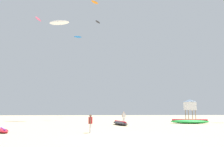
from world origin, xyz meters
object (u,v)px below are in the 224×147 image
at_px(kite_aloft_2, 59,23).
at_px(kite_aloft_4, 78,37).
at_px(kite_grounded_mid, 120,123).
at_px(kite_aloft_1, 38,19).
at_px(kite_grounded_far, 3,130).
at_px(kite_aloft_3, 95,2).
at_px(person_foreground, 90,122).
at_px(kite_aloft_5, 98,22).
at_px(person_midground, 124,116).
at_px(lifeguard_tower, 190,105).
at_px(kite_grounded_near, 190,121).

xyz_separation_m(kite_aloft_2, kite_aloft_4, (1.82, 16.68, 3.04)).
bearing_deg(kite_grounded_mid, kite_aloft_1, 134.71).
distance_m(kite_aloft_1, kite_aloft_4, 13.52).
relative_size(kite_grounded_far, kite_aloft_3, 1.65).
distance_m(kite_grounded_far, kite_aloft_2, 27.21).
distance_m(person_foreground, kite_aloft_3, 35.70).
relative_size(kite_grounded_mid, kite_aloft_5, 1.96).
xyz_separation_m(person_midground, kite_aloft_5, (-4.71, 22.67, 25.87)).
distance_m(person_foreground, kite_grounded_mid, 9.90).
xyz_separation_m(person_foreground, person_midground, (4.63, 15.27, 0.04)).
bearing_deg(kite_grounded_mid, kite_aloft_4, 107.91).
distance_m(lifeguard_tower, kite_aloft_4, 34.01).
height_order(person_foreground, lifeguard_tower, lifeguard_tower).
distance_m(kite_aloft_3, kite_aloft_4, 13.57).
bearing_deg(kite_aloft_5, kite_grounded_mid, -82.91).
distance_m(person_foreground, kite_aloft_5, 45.95).
xyz_separation_m(kite_aloft_3, kite_aloft_4, (-4.94, 11.96, -4.08)).
distance_m(kite_aloft_1, kite_aloft_5, 18.31).
bearing_deg(person_foreground, kite_aloft_2, -64.92).
xyz_separation_m(person_midground, kite_grounded_far, (-12.46, -14.36, -0.79)).
xyz_separation_m(kite_grounded_near, kite_grounded_mid, (-10.26, -2.08, -0.05)).
bearing_deg(lifeguard_tower, person_midground, -147.22).
relative_size(person_midground, kite_aloft_3, 0.89).
distance_m(person_midground, kite_grounded_mid, 6.17).
height_order(kite_grounded_mid, lifeguard_tower, lifeguard_tower).
bearing_deg(lifeguard_tower, kite_grounded_mid, -136.00).
xyz_separation_m(kite_grounded_far, lifeguard_tower, (27.75, 24.20, 2.88)).
xyz_separation_m(person_foreground, kite_aloft_4, (-5.57, 37.28, 21.07)).
relative_size(kite_grounded_near, kite_grounded_mid, 1.21).
bearing_deg(kite_grounded_far, kite_aloft_5, 78.18).
bearing_deg(kite_grounded_near, kite_aloft_4, 126.67).
relative_size(kite_grounded_mid, kite_aloft_4, 2.13).
xyz_separation_m(kite_aloft_2, kite_aloft_5, (7.32, 17.34, 7.89)).
bearing_deg(kite_aloft_1, kite_grounded_mid, -45.29).
bearing_deg(kite_aloft_2, person_midground, -23.89).
relative_size(kite_aloft_1, kite_aloft_2, 0.62).
height_order(kite_grounded_far, kite_aloft_4, kite_aloft_4).
relative_size(kite_grounded_far, kite_aloft_1, 1.16).
xyz_separation_m(person_foreground, kite_grounded_far, (-7.83, 0.91, -0.74)).
xyz_separation_m(kite_aloft_4, kite_aloft_5, (5.49, 0.66, 4.85)).
relative_size(kite_aloft_3, kite_aloft_5, 0.79).
xyz_separation_m(kite_grounded_mid, kite_aloft_3, (-4.12, 16.08, 25.81)).
bearing_deg(kite_grounded_near, lifeguard_tower, 65.89).
relative_size(kite_grounded_far, kite_aloft_5, 1.31).
xyz_separation_m(kite_aloft_1, kite_aloft_2, (5.85, -5.55, -3.10)).
relative_size(person_foreground, kite_grounded_far, 0.51).
height_order(person_midground, kite_aloft_1, kite_aloft_1).
height_order(kite_aloft_1, kite_aloft_4, kite_aloft_4).
bearing_deg(kite_aloft_3, kite_aloft_1, 176.24).
height_order(kite_grounded_near, kite_aloft_1, kite_aloft_1).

